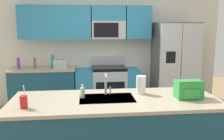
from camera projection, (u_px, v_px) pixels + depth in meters
name	position (u px, v px, depth m)	size (l,w,h in m)	color
kitchen_wall_unit	(100.00, 40.00, 5.53)	(5.20, 0.43, 2.60)	silver
back_counter	(44.00, 89.00, 5.30)	(1.37, 0.63, 0.90)	navy
range_oven	(107.00, 87.00, 5.45)	(1.36, 0.61, 1.10)	#B7BABF
refrigerator	(174.00, 65.00, 5.45)	(0.90, 0.76, 1.85)	#4C4F54
island_counter	(115.00, 133.00, 3.13)	(2.57, 0.98, 0.90)	navy
toaster	(60.00, 64.00, 5.20)	(0.28, 0.16, 0.18)	#B7BABF
pepper_mill	(35.00, 63.00, 5.18)	(0.05, 0.05, 0.23)	brown
bottle_teal	(53.00, 61.00, 5.21)	(0.07, 0.07, 0.29)	teal
bottle_purple	(18.00, 63.00, 5.13)	(0.07, 0.07, 0.23)	purple
sink_faucet	(106.00, 82.00, 3.20)	(0.09, 0.21, 0.28)	#B7BABF
drink_cup_red	(24.00, 102.00, 2.71)	(0.08, 0.08, 0.26)	red
soap_dispenser	(82.00, 92.00, 3.09)	(0.06, 0.06, 0.17)	#A5D8B2
paper_towel_roll	(141.00, 85.00, 3.27)	(0.12, 0.12, 0.24)	white
backpack	(189.00, 89.00, 3.07)	(0.32, 0.22, 0.23)	green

